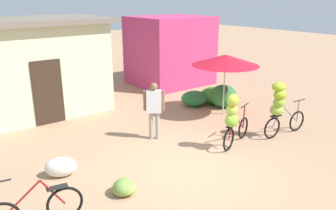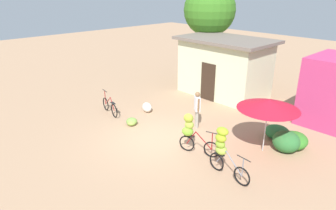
{
  "view_description": "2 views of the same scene",
  "coord_description": "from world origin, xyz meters",
  "px_view_note": "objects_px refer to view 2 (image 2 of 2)",
  "views": [
    {
      "loc": [
        -4.73,
        -5.25,
        3.85
      ],
      "look_at": [
        0.36,
        1.35,
        1.16
      ],
      "focal_mm": 36.51,
      "sensor_mm": 36.0,
      "label": 1
    },
    {
      "loc": [
        8.05,
        -7.06,
        5.7
      ],
      "look_at": [
        -0.23,
        0.83,
        1.18
      ],
      "focal_mm": 32.12,
      "sensor_mm": 36.0,
      "label": 2
    }
  ],
  "objects_px": {
    "produce_sack": "(147,107)",
    "person_vendor": "(197,106)",
    "bicycle_leftmost": "(110,107)",
    "bicycle_center_loaded": "(223,147)",
    "banana_pile_on_ground": "(132,122)",
    "building_low": "(224,67)",
    "tree_behind_building": "(210,10)",
    "bicycle_near_pile": "(191,131)",
    "market_umbrella": "(269,104)"
  },
  "relations": [
    {
      "from": "tree_behind_building",
      "to": "bicycle_center_loaded",
      "type": "xyz_separation_m",
      "value": [
        7.28,
        -8.04,
        -3.39
      ]
    },
    {
      "from": "bicycle_leftmost",
      "to": "bicycle_near_pile",
      "type": "relative_size",
      "value": 1.1
    },
    {
      "from": "bicycle_near_pile",
      "to": "person_vendor",
      "type": "relative_size",
      "value": 0.94
    },
    {
      "from": "tree_behind_building",
      "to": "market_umbrella",
      "type": "height_order",
      "value": "tree_behind_building"
    },
    {
      "from": "bicycle_center_loaded",
      "to": "produce_sack",
      "type": "distance_m",
      "value": 5.95
    },
    {
      "from": "bicycle_leftmost",
      "to": "bicycle_center_loaded",
      "type": "relative_size",
      "value": 1.0
    },
    {
      "from": "tree_behind_building",
      "to": "bicycle_near_pile",
      "type": "bearing_deg",
      "value": -53.83
    },
    {
      "from": "bicycle_center_loaded",
      "to": "banana_pile_on_ground",
      "type": "xyz_separation_m",
      "value": [
        -4.97,
        0.11,
        -0.79
      ]
    },
    {
      "from": "bicycle_center_loaded",
      "to": "person_vendor",
      "type": "xyz_separation_m",
      "value": [
        -2.85,
        2.01,
        0.04
      ]
    },
    {
      "from": "tree_behind_building",
      "to": "banana_pile_on_ground",
      "type": "distance_m",
      "value": 9.26
    },
    {
      "from": "banana_pile_on_ground",
      "to": "person_vendor",
      "type": "distance_m",
      "value": 2.97
    },
    {
      "from": "bicycle_near_pile",
      "to": "banana_pile_on_ground",
      "type": "height_order",
      "value": "bicycle_near_pile"
    },
    {
      "from": "market_umbrella",
      "to": "bicycle_leftmost",
      "type": "bearing_deg",
      "value": -162.72
    },
    {
      "from": "market_umbrella",
      "to": "bicycle_leftmost",
      "type": "relative_size",
      "value": 1.32
    },
    {
      "from": "building_low",
      "to": "banana_pile_on_ground",
      "type": "height_order",
      "value": "building_low"
    },
    {
      "from": "market_umbrella",
      "to": "person_vendor",
      "type": "height_order",
      "value": "market_umbrella"
    },
    {
      "from": "bicycle_near_pile",
      "to": "produce_sack",
      "type": "distance_m",
      "value": 4.34
    },
    {
      "from": "bicycle_center_loaded",
      "to": "produce_sack",
      "type": "height_order",
      "value": "bicycle_center_loaded"
    },
    {
      "from": "produce_sack",
      "to": "person_vendor",
      "type": "xyz_separation_m",
      "value": [
        2.84,
        0.42,
        0.77
      ]
    },
    {
      "from": "produce_sack",
      "to": "bicycle_near_pile",
      "type": "bearing_deg",
      "value": -17.94
    },
    {
      "from": "bicycle_near_pile",
      "to": "banana_pile_on_ground",
      "type": "xyz_separation_m",
      "value": [
        -3.37,
        -0.16,
        -0.7
      ]
    },
    {
      "from": "bicycle_near_pile",
      "to": "tree_behind_building",
      "type": "bearing_deg",
      "value": 126.17
    },
    {
      "from": "bicycle_leftmost",
      "to": "bicycle_center_loaded",
      "type": "height_order",
      "value": "bicycle_center_loaded"
    },
    {
      "from": "building_low",
      "to": "market_umbrella",
      "type": "height_order",
      "value": "building_low"
    },
    {
      "from": "building_low",
      "to": "tree_behind_building",
      "type": "height_order",
      "value": "tree_behind_building"
    },
    {
      "from": "market_umbrella",
      "to": "person_vendor",
      "type": "bearing_deg",
      "value": -174.85
    },
    {
      "from": "bicycle_leftmost",
      "to": "person_vendor",
      "type": "distance_m",
      "value": 4.34
    },
    {
      "from": "bicycle_center_loaded",
      "to": "person_vendor",
      "type": "distance_m",
      "value": 3.49
    },
    {
      "from": "building_low",
      "to": "person_vendor",
      "type": "relative_size",
      "value": 3.11
    },
    {
      "from": "tree_behind_building",
      "to": "building_low",
      "type": "bearing_deg",
      "value": -33.35
    },
    {
      "from": "tree_behind_building",
      "to": "produce_sack",
      "type": "bearing_deg",
      "value": -76.13
    },
    {
      "from": "tree_behind_building",
      "to": "bicycle_center_loaded",
      "type": "bearing_deg",
      "value": -47.84
    },
    {
      "from": "banana_pile_on_ground",
      "to": "produce_sack",
      "type": "xyz_separation_m",
      "value": [
        -0.72,
        1.49,
        0.07
      ]
    },
    {
      "from": "tree_behind_building",
      "to": "market_umbrella",
      "type": "bearing_deg",
      "value": -37.63
    },
    {
      "from": "building_low",
      "to": "bicycle_center_loaded",
      "type": "height_order",
      "value": "building_low"
    },
    {
      "from": "tree_behind_building",
      "to": "person_vendor",
      "type": "bearing_deg",
      "value": -53.69
    },
    {
      "from": "market_umbrella",
      "to": "produce_sack",
      "type": "height_order",
      "value": "market_umbrella"
    },
    {
      "from": "building_low",
      "to": "person_vendor",
      "type": "distance_m",
      "value": 4.76
    },
    {
      "from": "bicycle_leftmost",
      "to": "person_vendor",
      "type": "bearing_deg",
      "value": 25.86
    },
    {
      "from": "market_umbrella",
      "to": "bicycle_center_loaded",
      "type": "xyz_separation_m",
      "value": [
        -0.18,
        -2.29,
        -0.9
      ]
    },
    {
      "from": "building_low",
      "to": "bicycle_near_pile",
      "type": "relative_size",
      "value": 3.31
    },
    {
      "from": "bicycle_leftmost",
      "to": "banana_pile_on_ground",
      "type": "distance_m",
      "value": 1.75
    },
    {
      "from": "banana_pile_on_ground",
      "to": "tree_behind_building",
      "type": "bearing_deg",
      "value": 106.22
    },
    {
      "from": "banana_pile_on_ground",
      "to": "person_vendor",
      "type": "relative_size",
      "value": 0.41
    },
    {
      "from": "market_umbrella",
      "to": "banana_pile_on_ground",
      "type": "height_order",
      "value": "market_umbrella"
    },
    {
      "from": "tree_behind_building",
      "to": "bicycle_center_loaded",
      "type": "distance_m",
      "value": 11.36
    },
    {
      "from": "tree_behind_building",
      "to": "banana_pile_on_ground",
      "type": "bearing_deg",
      "value": -73.78
    },
    {
      "from": "person_vendor",
      "to": "bicycle_near_pile",
      "type": "bearing_deg",
      "value": -54.35
    },
    {
      "from": "produce_sack",
      "to": "person_vendor",
      "type": "distance_m",
      "value": 2.97
    },
    {
      "from": "produce_sack",
      "to": "market_umbrella",
      "type": "bearing_deg",
      "value": 6.74
    }
  ]
}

